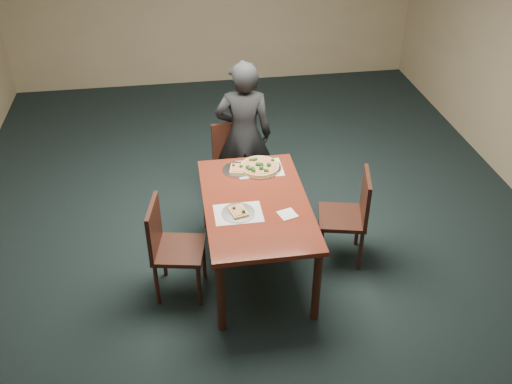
{
  "coord_description": "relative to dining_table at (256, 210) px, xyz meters",
  "views": [
    {
      "loc": [
        -0.67,
        -4.36,
        3.57
      ],
      "look_at": [
        -0.05,
        -0.4,
        0.85
      ],
      "focal_mm": 40.0,
      "sensor_mm": 36.0,
      "label": 1
    }
  ],
  "objects": [
    {
      "name": "ground",
      "position": [
        0.05,
        0.4,
        -0.66
      ],
      "size": [
        8.0,
        8.0,
        0.0
      ],
      "primitive_type": "plane",
      "color": "black",
      "rests_on": "ground"
    },
    {
      "name": "room_shell",
      "position": [
        0.05,
        0.4,
        1.08
      ],
      "size": [
        8.0,
        8.0,
        8.0
      ],
      "color": "tan",
      "rests_on": "ground"
    },
    {
      "name": "dining_table",
      "position": [
        0.0,
        0.0,
        0.0
      ],
      "size": [
        0.9,
        1.5,
        0.75
      ],
      "color": "#541B10",
      "rests_on": "ground"
    },
    {
      "name": "chair_far",
      "position": [
        -0.05,
        1.08,
        -0.14
      ],
      "size": [
        0.47,
        0.47,
        0.91
      ],
      "rotation": [
        0.0,
        0.0,
        0.13
      ],
      "color": "black",
      "rests_on": "ground"
    },
    {
      "name": "chair_left",
      "position": [
        -0.77,
        -0.17,
        -0.14
      ],
      "size": [
        0.49,
        0.49,
        0.91
      ],
      "rotation": [
        0.0,
        0.0,
        1.38
      ],
      "color": "black",
      "rests_on": "ground"
    },
    {
      "name": "chair_right",
      "position": [
        0.88,
        0.03,
        -0.14
      ],
      "size": [
        0.5,
        0.5,
        0.91
      ],
      "rotation": [
        0.0,
        0.0,
        -1.8
      ],
      "color": "black",
      "rests_on": "ground"
    },
    {
      "name": "diner",
      "position": [
        0.05,
        1.12,
        0.13
      ],
      "size": [
        0.62,
        0.45,
        1.58
      ],
      "primitive_type": "imported",
      "rotation": [
        0.0,
        0.0,
        3.02
      ],
      "color": "black",
      "rests_on": "ground"
    },
    {
      "name": "placemat_main",
      "position": [
        0.12,
        0.53,
        0.09
      ],
      "size": [
        0.42,
        0.32,
        0.0
      ],
      "primitive_type": "cube",
      "color": "white",
      "rests_on": "dining_table"
    },
    {
      "name": "placemat_near",
      "position": [
        -0.17,
        -0.15,
        0.09
      ],
      "size": [
        0.4,
        0.3,
        0.0
      ],
      "primitive_type": "cube",
      "color": "white",
      "rests_on": "dining_table"
    },
    {
      "name": "pizza_pan",
      "position": [
        0.12,
        0.53,
        0.12
      ],
      "size": [
        0.4,
        0.4,
        0.07
      ],
      "color": "silver",
      "rests_on": "dining_table"
    },
    {
      "name": "slice_plate_near",
      "position": [
        -0.17,
        -0.15,
        0.11
      ],
      "size": [
        0.28,
        0.28,
        0.06
      ],
      "color": "silver",
      "rests_on": "dining_table"
    },
    {
      "name": "slice_plate_far",
      "position": [
        -0.09,
        0.53,
        0.1
      ],
      "size": [
        0.28,
        0.28,
        0.06
      ],
      "color": "silver",
      "rests_on": "dining_table"
    },
    {
      "name": "napkin",
      "position": [
        0.23,
        -0.23,
        0.09
      ],
      "size": [
        0.17,
        0.17,
        0.01
      ],
      "primitive_type": "cube",
      "rotation": [
        0.0,
        0.0,
        0.29
      ],
      "color": "white",
      "rests_on": "dining_table"
    }
  ]
}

